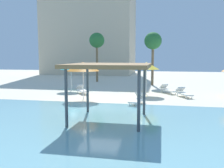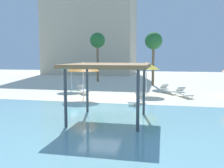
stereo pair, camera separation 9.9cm
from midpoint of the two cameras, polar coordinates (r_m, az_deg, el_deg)
ground_plane at (r=15.50m, az=-2.66°, el=-5.55°), size 80.00×80.00×0.00m
lagoon_water at (r=10.65m, az=-9.83°, el=-11.07°), size 44.00×13.50×0.04m
shade_pavilion at (r=12.07m, az=-0.55°, el=3.79°), size 3.91×3.91×2.84m
beach_umbrella_yellow_0 at (r=20.91m, az=8.11°, el=4.18°), size 2.15×2.15×2.73m
beach_umbrella_teal_3 at (r=23.51m, az=-9.21°, el=3.99°), size 2.00×2.00×2.54m
beach_umbrella_orange_5 at (r=18.52m, az=-6.49°, el=4.04°), size 2.43×2.43×2.80m
lounge_chair_1 at (r=20.48m, az=16.36°, el=-1.95°), size 1.27×1.98×0.74m
lounge_chair_2 at (r=16.77m, az=6.08°, el=-3.52°), size 1.04×1.98×0.74m
lounge_chair_3 at (r=22.20m, az=12.82°, el=-1.23°), size 1.50×1.93×0.74m
lounge_chair_4 at (r=21.69m, az=-6.71°, el=-1.29°), size 1.57×1.90×0.74m
palm_tree_0 at (r=27.94m, az=9.65°, el=9.52°), size 1.90×1.90×5.87m
palm_tree_1 at (r=31.60m, az=-3.26°, el=9.76°), size 1.90×1.90×6.18m
hotel_block_0 at (r=47.25m, az=-4.86°, el=14.10°), size 16.01×9.35×19.20m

